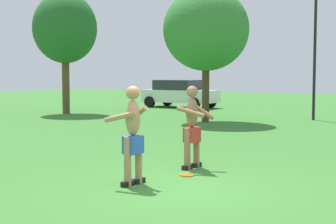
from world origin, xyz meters
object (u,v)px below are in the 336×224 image
at_px(player_with_cap, 133,130).
at_px(car_white_mid_lot, 179,93).
at_px(lamp_post, 315,35).
at_px(tree_left_field, 65,29).
at_px(player_in_red, 192,125).
at_px(tree_right_field, 206,30).
at_px(frisbee, 187,175).

relative_size(player_with_cap, car_white_mid_lot, 0.41).
xyz_separation_m(lamp_post, tree_left_field, (-11.15, -3.27, 0.56)).
bearing_deg(player_in_red, car_white_mid_lot, 122.93).
xyz_separation_m(car_white_mid_lot, tree_right_field, (5.37, -6.58, 2.88)).
height_order(car_white_mid_lot, tree_right_field, tree_right_field).
xyz_separation_m(car_white_mid_lot, lamp_post, (8.77, -3.35, 2.74)).
xyz_separation_m(player_in_red, lamp_post, (-1.17, 11.99, 2.67)).
xyz_separation_m(car_white_mid_lot, tree_left_field, (-2.39, -6.62, 3.29)).
xyz_separation_m(frisbee, tree_right_field, (-4.86, 9.47, 3.69)).
xyz_separation_m(player_with_cap, player_in_red, (0.10, 1.88, -0.07)).
relative_size(tree_left_field, tree_right_field, 1.09).
height_order(player_with_cap, frisbee, player_with_cap).
bearing_deg(lamp_post, tree_right_field, -136.46).
bearing_deg(tree_right_field, player_with_cap, -67.25).
distance_m(player_with_cap, player_in_red, 1.89).
distance_m(car_white_mid_lot, tree_right_field, 8.97).
bearing_deg(player_in_red, player_with_cap, -92.99).
xyz_separation_m(player_with_cap, car_white_mid_lot, (-9.84, 17.23, -0.14)).
xyz_separation_m(lamp_post, tree_right_field, (-3.39, -3.22, 0.14)).
distance_m(player_in_red, tree_right_field, 10.27).
height_order(frisbee, tree_right_field, tree_right_field).
height_order(car_white_mid_lot, tree_left_field, tree_left_field).
bearing_deg(car_white_mid_lot, player_in_red, -57.07).
height_order(frisbee, car_white_mid_lot, car_white_mid_lot).
xyz_separation_m(player_with_cap, frisbee, (0.40, 1.18, -0.96)).
distance_m(player_with_cap, frisbee, 1.57).
height_order(lamp_post, tree_left_field, tree_left_field).
height_order(tree_left_field, tree_right_field, tree_left_field).
bearing_deg(tree_left_field, car_white_mid_lot, 70.17).
height_order(player_with_cap, tree_right_field, tree_right_field).
bearing_deg(tree_right_field, frisbee, -62.81).
distance_m(player_with_cap, lamp_post, 14.15).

